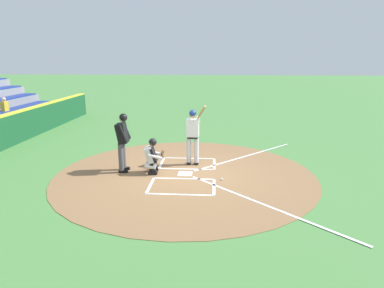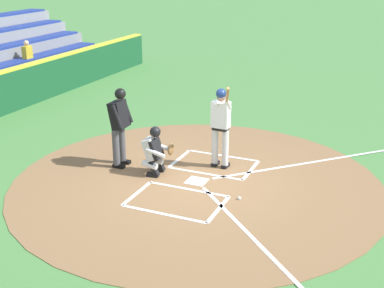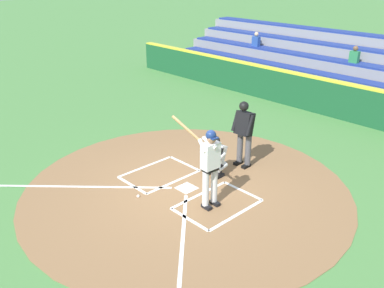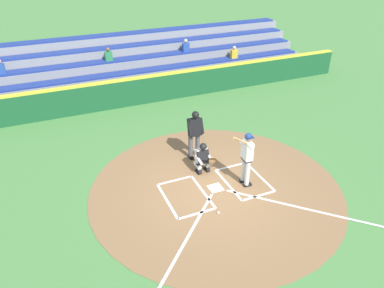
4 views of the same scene
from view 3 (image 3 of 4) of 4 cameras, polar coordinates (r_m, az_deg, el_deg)
name	(u,v)px [view 3 (image 3 of 4)]	position (r m, az deg, el deg)	size (l,w,h in m)	color
ground_plane	(187,188)	(10.44, -0.74, -6.07)	(120.00, 120.00, 0.00)	#4C8442
dirt_circle	(187,188)	(10.43, -0.74, -6.04)	(8.00, 8.00, 0.01)	olive
home_plate_and_chalk	(159,201)	(9.93, -4.50, -7.70)	(7.93, 4.91, 0.01)	white
batter	(210,163)	(9.21, 2.42, -2.61)	(0.96, 0.67, 2.13)	silver
catcher	(216,155)	(10.79, 3.25, -1.55)	(0.61, 0.61, 1.13)	black
plate_umpire	(244,129)	(11.19, 7.09, 1.97)	(0.59, 0.42, 1.86)	#4C4C51
baseball	(138,196)	(10.12, -7.34, -7.05)	(0.07, 0.07, 0.07)	white
backstop_wall	(341,100)	(15.85, 19.64, 5.61)	(22.00, 0.36, 1.31)	#19512D
bleacher_stand	(383,79)	(18.69, 24.48, 8.08)	(20.00, 4.25, 2.33)	gray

